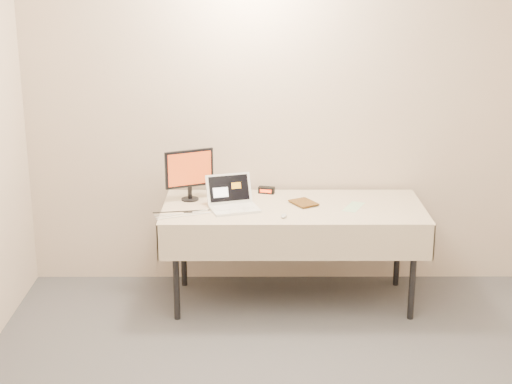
{
  "coord_description": "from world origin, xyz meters",
  "views": [
    {
      "loc": [
        -0.28,
        -3.27,
        2.45
      ],
      "look_at": [
        -0.27,
        1.99,
        0.86
      ],
      "focal_mm": 55.0,
      "sensor_mm": 36.0,
      "label": 1
    }
  ],
  "objects_px": {
    "monitor": "(189,171)",
    "book": "(295,193)",
    "laptop": "(232,200)",
    "table": "(293,214)"
  },
  "relations": [
    {
      "from": "monitor",
      "to": "book",
      "type": "distance_m",
      "value": 0.78
    },
    {
      "from": "table",
      "to": "laptop",
      "type": "distance_m",
      "value": 0.45
    },
    {
      "from": "laptop",
      "to": "monitor",
      "type": "distance_m",
      "value": 0.4
    },
    {
      "from": "laptop",
      "to": "book",
      "type": "bearing_deg",
      "value": -11.83
    },
    {
      "from": "laptop",
      "to": "monitor",
      "type": "bearing_deg",
      "value": 132.92
    },
    {
      "from": "monitor",
      "to": "book",
      "type": "relative_size",
      "value": 1.91
    },
    {
      "from": "monitor",
      "to": "book",
      "type": "bearing_deg",
      "value": -35.19
    },
    {
      "from": "book",
      "to": "monitor",
      "type": "bearing_deg",
      "value": 139.6
    },
    {
      "from": "monitor",
      "to": "laptop",
      "type": "bearing_deg",
      "value": -54.75
    },
    {
      "from": "table",
      "to": "monitor",
      "type": "distance_m",
      "value": 0.81
    }
  ]
}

